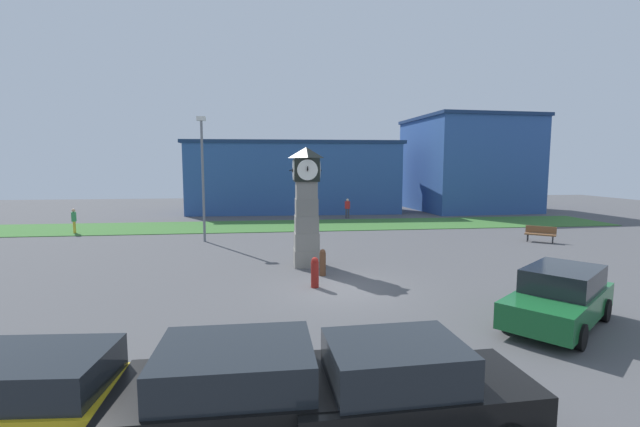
# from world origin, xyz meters

# --- Properties ---
(ground_plane) EXTENTS (89.16, 89.16, 0.00)m
(ground_plane) POSITION_xyz_m (0.00, 0.00, 0.00)
(ground_plane) COLOR #4C4C4F
(clock_tower) EXTENTS (1.41, 1.40, 5.14)m
(clock_tower) POSITION_xyz_m (-0.94, 3.75, 2.59)
(clock_tower) COLOR gray
(clock_tower) RESTS_ON ground_plane
(bollard_near_tower) EXTENTS (0.26, 0.26, 1.07)m
(bollard_near_tower) POSITION_xyz_m (-0.46, 1.97, 0.54)
(bollard_near_tower) COLOR brown
(bollard_near_tower) RESTS_ON ground_plane
(bollard_mid_row) EXTENTS (0.28, 0.28, 1.11)m
(bollard_mid_row) POSITION_xyz_m (-0.96, 0.36, 0.56)
(bollard_mid_row) COLOR maroon
(bollard_mid_row) RESTS_ON ground_plane
(car_navy_sedan) EXTENTS (4.63, 2.11, 1.52)m
(car_navy_sedan) POSITION_xyz_m (-6.09, -7.87, 0.77)
(car_navy_sedan) COLOR gold
(car_navy_sedan) RESTS_ON ground_plane
(car_near_tower) EXTENTS (4.34, 2.11, 1.59)m
(car_near_tower) POSITION_xyz_m (-2.92, -8.09, 0.81)
(car_near_tower) COLOR black
(car_near_tower) RESTS_ON ground_plane
(car_by_building) EXTENTS (3.88, 1.97, 1.62)m
(car_by_building) POSITION_xyz_m (-0.47, -8.34, 0.81)
(car_by_building) COLOR black
(car_by_building) RESTS_ON ground_plane
(car_far_lot) EXTENTS (4.43, 4.04, 1.57)m
(car_far_lot) POSITION_xyz_m (5.28, -4.09, 0.79)
(car_far_lot) COLOR #19602D
(car_far_lot) RESTS_ON ground_plane
(bench) EXTENTS (1.58, 1.41, 0.90)m
(bench) POSITION_xyz_m (12.92, 7.90, 0.52)
(bench) COLOR brown
(bench) RESTS_ON ground_plane
(pedestrian_near_bench) EXTENTS (0.33, 0.45, 1.61)m
(pedestrian_near_bench) POSITION_xyz_m (-14.97, 14.50, 0.92)
(pedestrian_near_bench) COLOR gold
(pedestrian_near_bench) RESTS_ON ground_plane
(pedestrian_by_cars) EXTENTS (0.46, 0.37, 1.66)m
(pedestrian_by_cars) POSITION_xyz_m (4.01, 20.13, 0.95)
(pedestrian_by_cars) COLOR #3F3F47
(pedestrian_by_cars) RESTS_ON ground_plane
(street_lamp_near_road) EXTENTS (0.50, 0.24, 7.11)m
(street_lamp_near_road) POSITION_xyz_m (-6.22, 10.48, 4.06)
(street_lamp_near_road) COLOR slate
(street_lamp_near_road) RESTS_ON ground_plane
(warehouse_blue_far) EXTENTS (19.96, 7.28, 6.60)m
(warehouse_blue_far) POSITION_xyz_m (-0.02, 25.95, 3.31)
(warehouse_blue_far) COLOR #2D5193
(warehouse_blue_far) RESTS_ON ground_plane
(storefront_low_left) EXTENTS (11.14, 11.23, 9.07)m
(storefront_low_left) POSITION_xyz_m (17.20, 26.04, 4.54)
(storefront_low_left) COLOR #2D5193
(storefront_low_left) RESTS_ON ground_plane
(grass_verge_far) EXTENTS (53.49, 5.98, 0.04)m
(grass_verge_far) POSITION_xyz_m (-3.67, 16.35, 0.02)
(grass_verge_far) COLOR #386B2D
(grass_verge_far) RESTS_ON ground_plane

